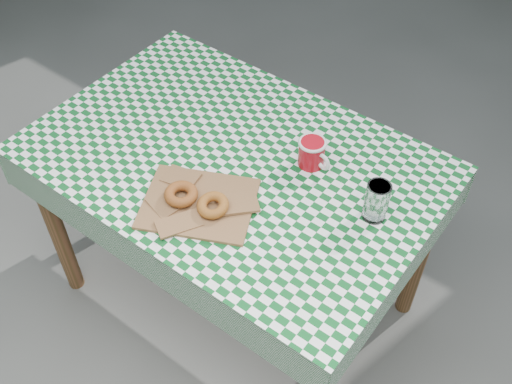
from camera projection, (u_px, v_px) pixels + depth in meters
ground at (265, 309)px, 2.37m from camera, size 60.00×60.00×0.00m
table at (235, 236)px, 2.14m from camera, size 1.23×0.82×0.75m
tablecloth at (232, 159)px, 1.86m from camera, size 1.25×0.84×0.01m
paper_bag at (199, 203)px, 1.72m from camera, size 0.39×0.36×0.02m
bagel_front at (181, 194)px, 1.71m from camera, size 0.10×0.10×0.03m
bagel_back at (213, 205)px, 1.69m from camera, size 0.10×0.10×0.03m
coffee_mug at (312, 153)px, 1.81m from camera, size 0.19×0.19×0.09m
drinking_glass at (377, 201)px, 1.66m from camera, size 0.09×0.09×0.12m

